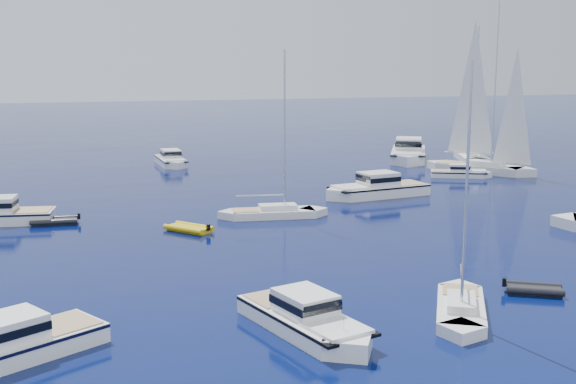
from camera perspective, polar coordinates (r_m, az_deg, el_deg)
The scene contains 14 objects.
ground at distance 38.18m, azimuth 12.30°, elevation -8.90°, with size 400.00×400.00×0.00m, color #08174F.
motor_cruiser_near at distance 34.24m, azimuth 1.51°, elevation -10.93°, with size 2.83×9.24×2.43m, color white, non-canonical shape.
motor_cruiser_left at distance 33.39m, azimuth -21.25°, elevation -12.23°, with size 2.85×9.32×2.45m, color white, non-canonical shape.
motor_cruiser_centre at distance 67.75m, azimuth 6.90°, elevation -0.35°, with size 3.37×11.01×2.89m, color silver, non-canonical shape.
motor_cruiser_far_r at distance 80.67m, azimuth 13.37°, elevation 1.15°, with size 2.13×6.96×1.83m, color silver, non-canonical shape.
motor_cruiser_distant at distance 92.97m, azimuth 9.40°, elevation 2.46°, with size 4.19×13.70×3.60m, color silver, non-canonical shape.
motor_cruiser_horizon at distance 88.71m, azimuth -9.13°, elevation 2.10°, with size 2.79×9.12×2.39m, color white, non-canonical shape.
sailboat_fore at distance 37.44m, azimuth 13.37°, elevation -9.33°, with size 2.28×8.76×12.87m, color white, non-canonical shape.
sailboat_centre at distance 58.45m, azimuth -1.17°, elevation -1.97°, with size 2.43×9.35×13.75m, color silver, non-canonical shape.
sailboat_sails_r at distance 84.63m, azimuth 14.78°, elevation 1.50°, with size 3.44×13.23×19.45m, color silver, non-canonical shape.
sailboat_sails_far at distance 94.38m, azimuth 14.17°, elevation 2.40°, with size 3.04×11.70×17.20m, color white, non-canonical shape.
tender_yellow at distance 54.09m, azimuth -7.79°, elevation -3.07°, with size 2.04×3.72×0.95m, color #E1BC0D, non-canonical shape.
tender_grey_near at distance 41.78m, azimuth 18.72°, elevation -7.54°, with size 1.77×3.14×0.95m, color black, non-canonical shape.
tender_grey_far at distance 58.83m, azimuth -17.83°, elevation -2.39°, with size 2.01×3.68×0.95m, color black, non-canonical shape.
Camera 1 is at (-17.78, -31.44, 12.37)m, focal length 45.34 mm.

